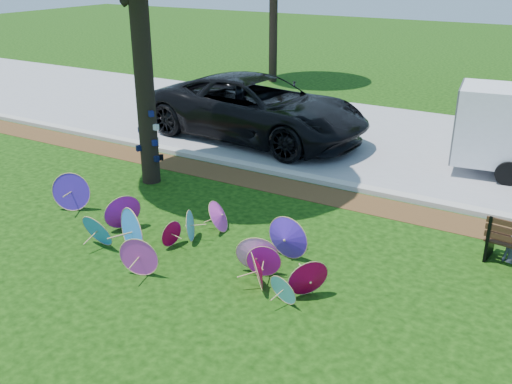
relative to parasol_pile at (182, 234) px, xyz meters
The scene contains 6 objects.
ground 0.79m from the parasol_pile, 65.28° to the right, with size 90.00×90.00×0.00m, color black.
mulch_strip 3.90m from the parasol_pile, 85.75° to the left, with size 90.00×1.00×0.01m, color #472D16.
curb 4.60m from the parasol_pile, 86.40° to the left, with size 90.00×0.30×0.12m, color #B7B5AD.
street 8.74m from the parasol_pile, 88.11° to the left, with size 90.00×8.00×0.01m, color gray.
parasol_pile is the anchor object (origin of this frame).
black_van 7.41m from the parasol_pile, 109.15° to the left, with size 3.11×6.74×1.87m, color black.
Camera 1 is at (5.65, -6.82, 5.13)m, focal length 40.00 mm.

